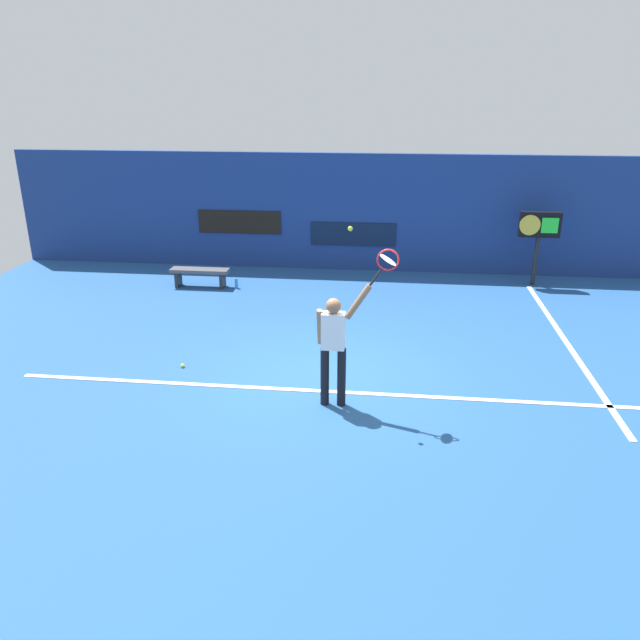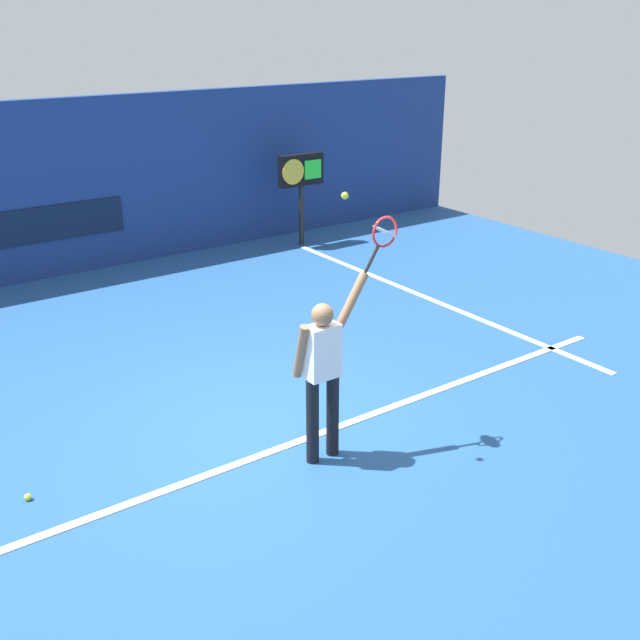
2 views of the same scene
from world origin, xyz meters
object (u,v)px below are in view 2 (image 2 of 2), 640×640
tennis_racket (383,235)px  tennis_ball (345,196)px  tennis_player (323,368)px  scoreboard_clock (301,174)px  spare_ball (28,497)px

tennis_racket → tennis_ball: size_ratio=8.85×
tennis_ball → tennis_player: bearing=169.5°
tennis_racket → tennis_ball: bearing=-176.0°
tennis_player → scoreboard_clock: bearing=57.2°
spare_ball → tennis_player: bearing=-20.4°
tennis_player → tennis_ball: bearing=-10.5°
tennis_ball → scoreboard_clock: 7.90m
scoreboard_clock → spare_ball: bearing=-141.1°
tennis_racket → spare_ball: size_ratio=8.85×
tennis_player → spare_ball: (-2.69, 1.00, -0.97)m
spare_ball → tennis_ball: bearing=-19.7°
spare_ball → tennis_racket: bearing=-16.5°
tennis_player → tennis_ball: tennis_ball is taller
scoreboard_clock → spare_ball: (-6.95, -5.62, -1.36)m
tennis_ball → scoreboard_clock: (4.04, 6.66, -1.31)m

